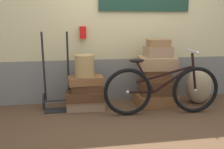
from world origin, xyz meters
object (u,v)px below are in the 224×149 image
object	(u,v)px
luggage_trolley	(57,92)
suitcase_1	(85,95)
suitcase_6	(156,75)
wicker_basket	(85,66)
suitcase_4	(155,99)
suitcase_8	(158,52)
suitcase_2	(87,87)
suitcase_9	(158,43)
suitcase_3	(86,80)
suitcase_5	(157,87)
bicycle	(162,90)
suitcase_7	(157,63)
burlap_sack	(199,85)
suitcase_0	(86,104)

from	to	relation	value
luggage_trolley	suitcase_1	bearing A→B (deg)	-10.93
suitcase_6	wicker_basket	bearing A→B (deg)	-175.03
suitcase_4	suitcase_8	bearing A→B (deg)	20.35
suitcase_2	suitcase_9	xyz separation A→B (m)	(1.15, -0.01, 0.68)
suitcase_3	suitcase_5	world-z (taller)	suitcase_3
suitcase_4	bicycle	size ratio (longest dim) A/B	0.37
suitcase_8	bicycle	world-z (taller)	suitcase_8
suitcase_1	suitcase_2	xyz separation A→B (m)	(0.04, 0.02, 0.13)
suitcase_7	luggage_trolley	xyz separation A→B (m)	(-1.61, 0.08, -0.43)
burlap_sack	suitcase_7	bearing A→B (deg)	178.79
suitcase_6	wicker_basket	size ratio (longest dim) A/B	1.27
suitcase_2	suitcase_8	xyz separation A→B (m)	(1.15, 0.01, 0.54)
suitcase_5	bicycle	world-z (taller)	bicycle
suitcase_0	suitcase_2	xyz separation A→B (m)	(0.03, -0.02, 0.28)
suitcase_5	suitcase_7	xyz separation A→B (m)	(-0.02, -0.01, 0.41)
wicker_basket	burlap_sack	xyz separation A→B (m)	(1.93, -0.03, -0.39)
suitcase_7	suitcase_9	distance (m)	0.32
suitcase_2	burlap_sack	world-z (taller)	burlap_sack
suitcase_3	wicker_basket	world-z (taller)	wicker_basket
suitcase_0	suitcase_9	size ratio (longest dim) A/B	1.73
suitcase_0	burlap_sack	size ratio (longest dim) A/B	0.95
suitcase_2	luggage_trolley	distance (m)	0.49
suitcase_4	suitcase_9	distance (m)	0.94
suitcase_7	bicycle	xyz separation A→B (m)	(-0.05, -0.40, -0.34)
suitcase_6	suitcase_7	size ratio (longest dim) A/B	0.73
suitcase_8	burlap_sack	xyz separation A→B (m)	(0.73, -0.04, -0.58)
suitcase_0	suitcase_1	xyz separation A→B (m)	(-0.01, -0.04, 0.15)
suitcase_8	suitcase_9	xyz separation A→B (m)	(-0.01, -0.01, 0.14)
suitcase_2	suitcase_1	bearing A→B (deg)	-149.46
suitcase_0	suitcase_3	bearing A→B (deg)	-83.37
suitcase_1	luggage_trolley	xyz separation A→B (m)	(-0.44, 0.08, 0.06)
suitcase_5	suitcase_6	xyz separation A→B (m)	(-0.01, 0.02, 0.21)
suitcase_2	burlap_sack	bearing A→B (deg)	2.09
suitcase_1	suitcase_5	world-z (taller)	suitcase_5
suitcase_1	suitcase_5	size ratio (longest dim) A/B	1.04
suitcase_0	suitcase_3	xyz separation A→B (m)	(0.00, -0.04, 0.40)
bicycle	suitcase_5	bearing A→B (deg)	80.12
suitcase_2	suitcase_3	distance (m)	0.12
suitcase_0	luggage_trolley	xyz separation A→B (m)	(-0.45, 0.05, 0.21)
suitcase_1	suitcase_8	distance (m)	1.36
suitcase_3	burlap_sack	world-z (taller)	burlap_sack
suitcase_5	bicycle	bearing A→B (deg)	-94.61
suitcase_6	suitcase_8	world-z (taller)	suitcase_8
suitcase_1	suitcase_3	size ratio (longest dim) A/B	1.12
suitcase_9	wicker_basket	xyz separation A→B (m)	(-1.19, 0.01, -0.33)
suitcase_5	suitcase_6	size ratio (longest dim) A/B	1.36
suitcase_0	suitcase_4	world-z (taller)	suitcase_4
suitcase_1	suitcase_9	size ratio (longest dim) A/B	1.75
suitcase_3	luggage_trolley	bearing A→B (deg)	165.76
suitcase_6	burlap_sack	size ratio (longest dim) A/B	0.69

